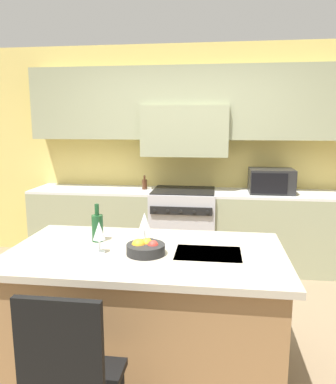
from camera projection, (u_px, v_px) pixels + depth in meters
The scene contains 12 objects.
ground_plane at pixel (164, 344), 3.00m from camera, with size 10.00×10.00×0.00m, color #7A664C.
back_cabinetry at pixel (186, 134), 4.65m from camera, with size 10.00×0.46×2.70m.
back_counter at pixel (184, 228), 4.62m from camera, with size 3.77×0.62×0.94m.
range_stove at pixel (183, 228), 4.60m from camera, with size 0.77×0.70×0.95m.
microwave at pixel (271, 181), 4.37m from camera, with size 0.51×0.40×0.28m.
kitchen_island at pixel (147, 310), 2.64m from camera, with size 1.89×1.06×0.89m.
island_chair at pixel (70, 377), 1.76m from camera, with size 0.42×0.40×1.01m.
wine_bottle at pixel (97, 227), 2.75m from camera, with size 0.08×0.08×0.28m.
wine_glass_near at pixel (99, 232), 2.50m from camera, with size 0.08×0.08×0.21m.
wine_glass_far at pixel (145, 221), 2.76m from camera, with size 0.08×0.08×0.21m.
fruit_bowl at pixel (145, 248), 2.49m from camera, with size 0.26×0.26×0.10m.
oil_bottle_on_counter at pixel (145, 184), 4.61m from camera, with size 0.06×0.06×0.17m.
Camera 1 is at (0.39, -2.69, 1.75)m, focal length 35.00 mm.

